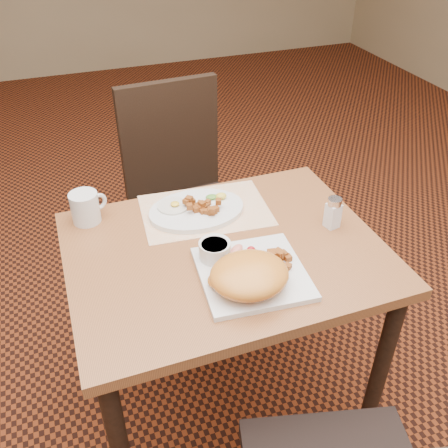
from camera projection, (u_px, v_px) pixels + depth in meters
ground at (225, 404)px, 1.88m from camera, size 8.00×8.00×0.00m
table at (225, 276)px, 1.51m from camera, size 0.90×0.70×0.75m
chair_far at (181, 189)px, 2.11m from camera, size 0.45×0.46×0.97m
placemat at (205, 210)px, 1.60m from camera, size 0.42×0.31×0.00m
plate_square at (252, 273)px, 1.34m from camera, size 0.30×0.30×0.02m
plate_oval at (197, 210)px, 1.58m from camera, size 0.31×0.23×0.02m
hollandaise_mound at (249, 275)px, 1.27m from camera, size 0.21×0.18×0.08m
ramekin at (215, 249)px, 1.37m from camera, size 0.09×0.09×0.05m
garnish_sq at (241, 251)px, 1.39m from camera, size 0.08×0.06×0.03m
fried_egg at (173, 206)px, 1.58m from camera, size 0.10×0.10×0.02m
garnish_ov at (217, 196)px, 1.62m from camera, size 0.07×0.04×0.02m
salt_shaker at (333, 212)px, 1.50m from camera, size 0.05×0.05×0.10m
coffee_mug at (86, 207)px, 1.53m from camera, size 0.12×0.09×0.10m
home_fries_sq at (277, 258)px, 1.36m from camera, size 0.10×0.09×0.04m
home_fries_ov at (203, 207)px, 1.56m from camera, size 0.12×0.11×0.03m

